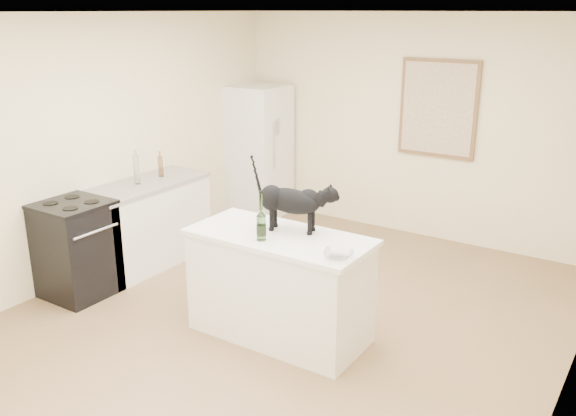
{
  "coord_description": "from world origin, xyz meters",
  "views": [
    {
      "loc": [
        2.68,
        -4.02,
        2.62
      ],
      "look_at": [
        0.15,
        -0.15,
        1.12
      ],
      "focal_mm": 38.28,
      "sensor_mm": 36.0,
      "label": 1
    }
  ],
  "objects_px": {
    "stove": "(77,250)",
    "black_cat": "(291,204)",
    "wine_bottle": "(261,219)",
    "glass_bowl": "(339,255)",
    "fridge": "(258,151)"
  },
  "relations": [
    {
      "from": "wine_bottle",
      "to": "glass_bowl",
      "type": "relative_size",
      "value": 1.62
    },
    {
      "from": "black_cat",
      "to": "glass_bowl",
      "type": "relative_size",
      "value": 2.97
    },
    {
      "from": "wine_bottle",
      "to": "black_cat",
      "type": "bearing_deg",
      "value": 76.09
    },
    {
      "from": "stove",
      "to": "black_cat",
      "type": "distance_m",
      "value": 2.25
    },
    {
      "from": "stove",
      "to": "wine_bottle",
      "type": "xyz_separation_m",
      "value": [
        2.0,
        0.23,
        0.63
      ]
    },
    {
      "from": "black_cat",
      "to": "glass_bowl",
      "type": "bearing_deg",
      "value": -41.5
    },
    {
      "from": "black_cat",
      "to": "wine_bottle",
      "type": "bearing_deg",
      "value": -119.36
    },
    {
      "from": "black_cat",
      "to": "fridge",
      "type": "bearing_deg",
      "value": 115.16
    },
    {
      "from": "wine_bottle",
      "to": "glass_bowl",
      "type": "bearing_deg",
      "value": 0.8
    },
    {
      "from": "fridge",
      "to": "black_cat",
      "type": "bearing_deg",
      "value": -49.39
    },
    {
      "from": "fridge",
      "to": "black_cat",
      "type": "distance_m",
      "value": 3.2
    },
    {
      "from": "stove",
      "to": "glass_bowl",
      "type": "relative_size",
      "value": 4.14
    },
    {
      "from": "stove",
      "to": "glass_bowl",
      "type": "bearing_deg",
      "value": 5.02
    },
    {
      "from": "black_cat",
      "to": "glass_bowl",
      "type": "distance_m",
      "value": 0.7
    },
    {
      "from": "glass_bowl",
      "to": "fridge",
      "type": "bearing_deg",
      "value": 134.63
    }
  ]
}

